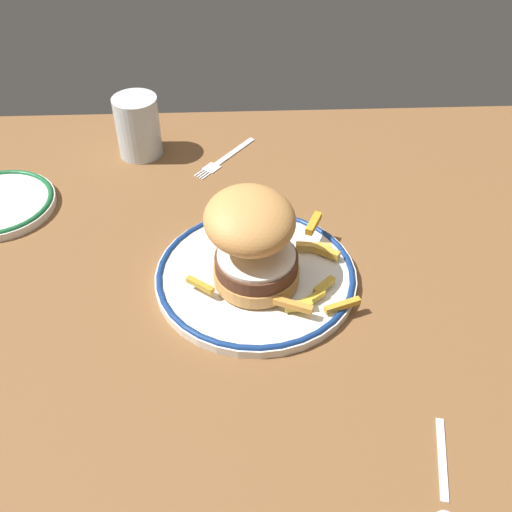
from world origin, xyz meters
TOP-DOWN VIEW (x-y plane):
  - ground_plane at (0.00, 0.00)cm, footprint 110.83×88.72cm
  - dinner_plate at (-1.14, -0.49)cm, footprint 25.75×25.75cm
  - burger at (-1.57, -0.87)cm, footprint 13.66×14.16cm
  - fries_pile at (4.51, -0.38)cm, footprint 21.01×20.19cm
  - water_glass at (-18.82, 31.00)cm, footprint 7.11×7.11cm
  - fork at (-5.06, 28.56)cm, footprint 10.06×12.12cm
  - spoon at (14.88, -31.17)cm, footprint 4.47×13.36cm

SIDE VIEW (x-z plane):
  - ground_plane at x=0.00cm, z-range -4.00..0.00cm
  - fork at x=-5.06cm, z-range 0.00..0.36cm
  - spoon at x=14.88cm, z-range -0.09..0.81cm
  - dinner_plate at x=-1.14cm, z-range 0.04..1.64cm
  - fries_pile at x=4.51cm, z-range 0.98..3.93cm
  - water_glass at x=-18.82cm, z-range -0.62..9.26cm
  - burger at x=-1.57cm, z-range 1.39..13.67cm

